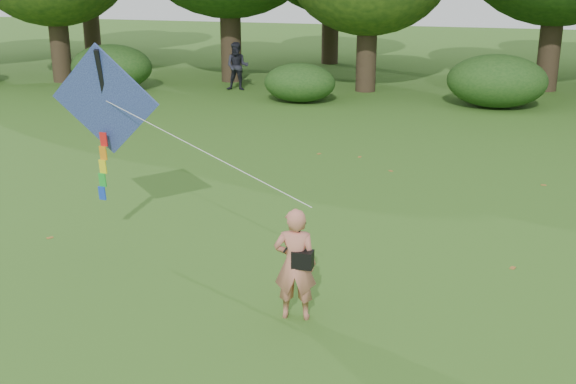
# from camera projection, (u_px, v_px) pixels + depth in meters

# --- Properties ---
(ground) EXTENTS (100.00, 100.00, 0.00)m
(ground) POSITION_uv_depth(u_px,v_px,m) (285.00, 339.00, 10.08)
(ground) COLOR #265114
(ground) RESTS_ON ground
(man_kite_flyer) EXTENTS (0.67, 0.49, 1.70)m
(man_kite_flyer) POSITION_uv_depth(u_px,v_px,m) (295.00, 264.00, 10.45)
(man_kite_flyer) COLOR #CF7661
(man_kite_flyer) RESTS_ON ground
(bystander_left) EXTENTS (1.03, 0.85, 1.91)m
(bystander_left) POSITION_uv_depth(u_px,v_px,m) (237.00, 66.00, 28.85)
(bystander_left) COLOR #20202B
(bystander_left) RESTS_ON ground
(crossbody_bag) EXTENTS (0.43, 0.20, 0.69)m
(crossbody_bag) POSITION_uv_depth(u_px,v_px,m) (302.00, 259.00, 10.36)
(crossbody_bag) COLOR black
(crossbody_bag) RESTS_ON ground
(flying_kite) EXTENTS (5.33, 2.52, 2.93)m
(flying_kite) POSITION_uv_depth(u_px,v_px,m) (105.00, 103.00, 12.80)
(flying_kite) COLOR #253BA0
(flying_kite) RESTS_ON ground
(shrub_band) EXTENTS (39.15, 3.22, 1.88)m
(shrub_band) POSITION_uv_depth(u_px,v_px,m) (391.00, 80.00, 26.19)
(shrub_band) COLOR #264919
(shrub_band) RESTS_ON ground
(fallen_leaves) EXTENTS (11.18, 12.83, 0.01)m
(fallen_leaves) POSITION_uv_depth(u_px,v_px,m) (420.00, 218.00, 14.78)
(fallen_leaves) COLOR #915D27
(fallen_leaves) RESTS_ON ground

